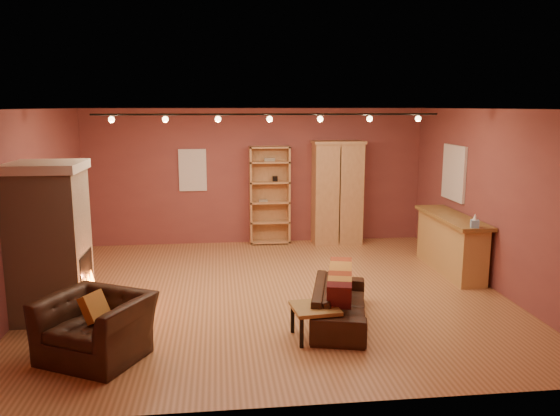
{
  "coord_description": "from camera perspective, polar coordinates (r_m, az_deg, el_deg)",
  "views": [
    {
      "loc": [
        -0.78,
        -8.01,
        2.84
      ],
      "look_at": [
        0.16,
        0.2,
        1.29
      ],
      "focal_mm": 35.0,
      "sensor_mm": 36.0,
      "label": 1
    }
  ],
  "objects": [
    {
      "name": "floor",
      "position": [
        8.53,
        -0.9,
        -8.84
      ],
      "size": [
        7.0,
        7.0,
        0.0
      ],
      "primitive_type": "plane",
      "color": "#9B6037",
      "rests_on": "ground"
    },
    {
      "name": "ceiling",
      "position": [
        8.05,
        -0.96,
        10.31
      ],
      "size": [
        7.0,
        7.0,
        0.0
      ],
      "primitive_type": "plane",
      "rotation": [
        3.14,
        0.0,
        0.0
      ],
      "color": "brown",
      "rests_on": "back_wall"
    },
    {
      "name": "back_wall",
      "position": [
        11.38,
        -2.52,
        3.32
      ],
      "size": [
        7.0,
        0.02,
        2.8
      ],
      "primitive_type": "cube",
      "color": "brown",
      "rests_on": "floor"
    },
    {
      "name": "left_wall",
      "position": [
        8.58,
        -24.88,
        -0.06
      ],
      "size": [
        0.02,
        6.5,
        2.8
      ],
      "primitive_type": "cube",
      "color": "brown",
      "rests_on": "floor"
    },
    {
      "name": "right_wall",
      "position": [
        9.19,
        21.33,
        0.86
      ],
      "size": [
        0.02,
        6.5,
        2.8
      ],
      "primitive_type": "cube",
      "color": "brown",
      "rests_on": "floor"
    },
    {
      "name": "fireplace",
      "position": [
        7.95,
        -22.88,
        -3.19
      ],
      "size": [
        1.01,
        0.98,
        2.12
      ],
      "color": "tan",
      "rests_on": "floor"
    },
    {
      "name": "back_window",
      "position": [
        11.33,
        -9.11,
        3.93
      ],
      "size": [
        0.56,
        0.04,
        0.86
      ],
      "primitive_type": "cube",
      "color": "white",
      "rests_on": "back_wall"
    },
    {
      "name": "bookcase",
      "position": [
        11.35,
        -1.11,
        1.44
      ],
      "size": [
        0.83,
        0.32,
        2.04
      ],
      "color": "tan",
      "rests_on": "floor"
    },
    {
      "name": "armoire",
      "position": [
        11.39,
        5.99,
        1.65
      ],
      "size": [
        1.06,
        0.6,
        2.14
      ],
      "color": "tan",
      "rests_on": "floor"
    },
    {
      "name": "bar_counter",
      "position": [
        9.92,
        17.38,
        -3.51
      ],
      "size": [
        0.56,
        2.07,
        0.99
      ],
      "color": "tan",
      "rests_on": "floor"
    },
    {
      "name": "tissue_box",
      "position": [
        8.95,
        19.69,
        -1.38
      ],
      "size": [
        0.14,
        0.14,
        0.21
      ],
      "rotation": [
        0.0,
        0.0,
        -0.31
      ],
      "color": "#88B5DA",
      "rests_on": "bar_counter"
    },
    {
      "name": "right_window",
      "position": [
        10.39,
        17.72,
        3.52
      ],
      "size": [
        0.05,
        0.9,
        1.0
      ],
      "primitive_type": "cube",
      "color": "white",
      "rests_on": "right_wall"
    },
    {
      "name": "loveseat",
      "position": [
        7.38,
        6.27,
        -9.08
      ],
      "size": [
        0.91,
        1.82,
        0.74
      ],
      "rotation": [
        0.0,
        0.0,
        1.33
      ],
      "color": "black",
      "rests_on": "floor"
    },
    {
      "name": "armchair",
      "position": [
        6.65,
        -18.75,
        -10.71
      ],
      "size": [
        1.32,
        1.16,
        0.97
      ],
      "rotation": [
        0.0,
        0.0,
        -0.49
      ],
      "color": "black",
      "rests_on": "floor"
    },
    {
      "name": "coffee_table",
      "position": [
        6.85,
        3.67,
        -10.69
      ],
      "size": [
        0.6,
        0.6,
        0.42
      ],
      "rotation": [
        0.0,
        0.0,
        0.1
      ],
      "color": "olive",
      "rests_on": "floor"
    },
    {
      "name": "track_rail",
      "position": [
        8.25,
        -1.1,
        9.51
      ],
      "size": [
        5.2,
        0.09,
        0.13
      ],
      "color": "black",
      "rests_on": "ceiling"
    }
  ]
}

